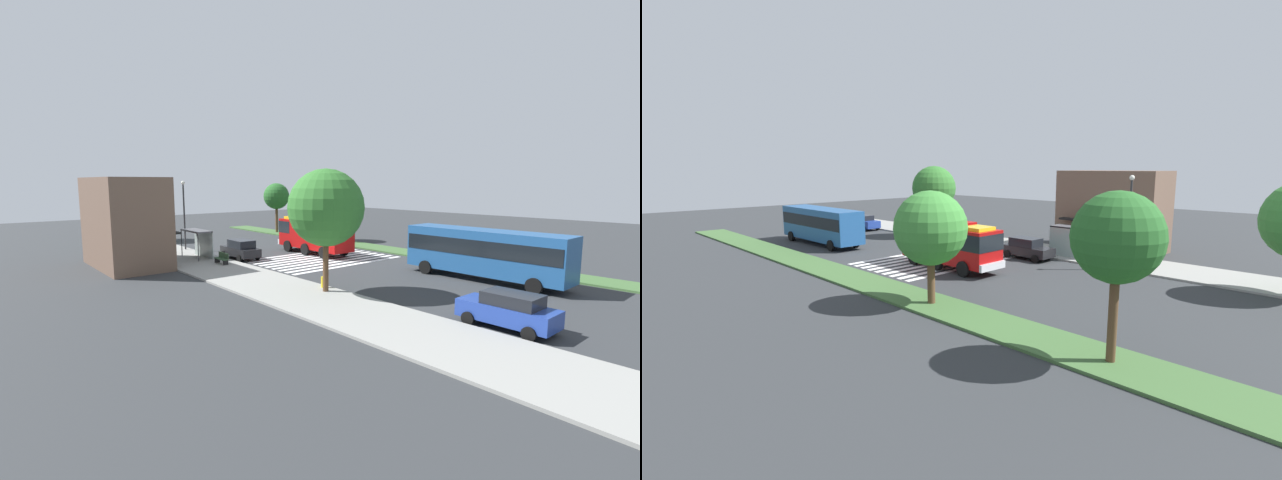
% 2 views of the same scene
% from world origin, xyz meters
% --- Properties ---
extents(ground_plane, '(120.00, 120.00, 0.00)m').
position_xyz_m(ground_plane, '(0.00, 0.00, 0.00)').
color(ground_plane, '#2D3033').
extents(sidewalk, '(60.00, 5.26, 0.14)m').
position_xyz_m(sidewalk, '(0.00, 9.35, 0.07)').
color(sidewalk, gray).
rests_on(sidewalk, ground_plane).
extents(median_strip, '(60.00, 3.00, 0.14)m').
position_xyz_m(median_strip, '(0.00, -8.22, 0.07)').
color(median_strip, '#3D6033').
rests_on(median_strip, ground_plane).
extents(crosswalk, '(7.65, 12.10, 0.01)m').
position_xyz_m(crosswalk, '(0.81, 0.00, 0.01)').
color(crosswalk, silver).
rests_on(crosswalk, ground_plane).
extents(fire_truck, '(8.58, 2.78, 3.49)m').
position_xyz_m(fire_truck, '(3.75, -1.31, 1.97)').
color(fire_truck, '#A50C0C').
rests_on(fire_truck, ground_plane).
extents(parked_car_west, '(4.35, 2.05, 1.73)m').
position_xyz_m(parked_car_west, '(-18.67, 5.52, 0.89)').
color(parked_car_west, navy).
rests_on(parked_car_west, ground_plane).
extents(parked_car_mid, '(4.33, 2.05, 1.72)m').
position_xyz_m(parked_car_mid, '(5.60, 5.52, 0.88)').
color(parked_car_mid, black).
rests_on(parked_car_mid, ground_plane).
extents(transit_bus, '(11.24, 2.96, 3.51)m').
position_xyz_m(transit_bus, '(-12.76, -3.02, 2.08)').
color(transit_bus, navy).
rests_on(transit_bus, ground_plane).
extents(bus_stop_shelter, '(3.50, 1.40, 2.46)m').
position_xyz_m(bus_stop_shelter, '(7.94, 8.23, 1.89)').
color(bus_stop_shelter, '#4C4C51').
rests_on(bus_stop_shelter, sidewalk).
extents(bench_near_shelter, '(1.60, 0.50, 0.90)m').
position_xyz_m(bench_near_shelter, '(3.94, 8.23, 0.59)').
color(bench_near_shelter, '#2D472D').
rests_on(bench_near_shelter, sidewalk).
extents(street_lamp, '(0.36, 0.36, 6.74)m').
position_xyz_m(street_lamp, '(13.26, 7.32, 4.08)').
color(street_lamp, '#2D2D30').
rests_on(street_lamp, sidewalk).
extents(storefront_building, '(9.06, 5.33, 7.13)m').
position_xyz_m(storefront_building, '(8.54, 14.23, 3.56)').
color(storefront_building, brown).
rests_on(storefront_building, ground_plane).
extents(sidewalk_tree_far_west, '(4.65, 4.65, 7.43)m').
position_xyz_m(sidewalk_tree_far_west, '(-8.34, 7.72, 5.23)').
color(sidewalk_tree_far_west, '#513823').
rests_on(sidewalk_tree_far_west, sidewalk).
extents(sidewalk_tree_center, '(4.61, 4.61, 6.64)m').
position_xyz_m(sidewalk_tree_center, '(23.26, 7.72, 4.46)').
color(sidewalk_tree_center, '#47301E').
rests_on(sidewalk_tree_center, sidewalk).
extents(median_tree_far_west, '(3.99, 3.99, 6.11)m').
position_xyz_m(median_tree_far_west, '(9.40, -8.22, 4.23)').
color(median_tree_far_west, '#513823').
rests_on(median_tree_far_west, median_strip).
extents(median_tree_west, '(3.42, 3.42, 6.49)m').
position_xyz_m(median_tree_west, '(19.75, -8.22, 4.89)').
color(median_tree_west, '#513823').
rests_on(median_tree_west, median_strip).
extents(fire_hydrant, '(0.28, 0.28, 0.70)m').
position_xyz_m(fire_hydrant, '(-7.54, 7.22, 0.49)').
color(fire_hydrant, gold).
rests_on(fire_hydrant, sidewalk).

